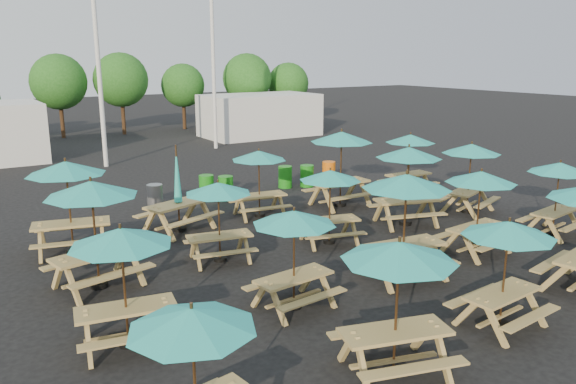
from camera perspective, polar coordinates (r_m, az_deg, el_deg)
ground at (r=15.52m, az=2.98°, el=-5.06°), size 120.00×120.00×0.00m
picnic_unit_0 at (r=7.17m, az=-9.70°, el=-13.57°), size 1.88×1.88×2.03m
picnic_unit_1 at (r=9.95m, az=-16.58°, el=-5.19°), size 2.05×2.05×2.19m
picnic_unit_2 at (r=12.63m, az=-19.31°, el=-0.41°), size 2.34×2.34×2.44m
picnic_unit_3 at (r=15.18m, az=-21.60°, el=1.68°), size 2.37×2.37×2.43m
picnic_unit_4 at (r=8.86m, az=11.19°, el=-6.86°), size 2.25×2.25×2.25m
picnic_unit_5 at (r=11.02m, az=0.62°, el=-3.32°), size 1.83×1.83×2.07m
picnic_unit_6 at (r=13.70m, az=-7.10°, el=-0.16°), size 1.93×1.93×2.03m
picnic_unit_7 at (r=16.47m, az=-11.10°, el=-0.41°), size 2.43×2.28×2.54m
picnic_unit_8 at (r=11.00m, az=21.46°, el=-4.22°), size 1.82×1.82×2.09m
picnic_unit_9 at (r=12.73m, az=11.92°, el=0.30°), size 2.22×2.22×2.47m
picnic_unit_10 at (r=14.96m, az=4.30°, el=1.17°), size 2.03×2.03×2.05m
picnic_unit_11 at (r=17.50m, az=-2.98°, el=3.27°), size 1.97×1.97×2.13m
picnic_unit_13 at (r=14.93m, az=18.99°, el=0.87°), size 1.92×1.92×2.19m
picnic_unit_14 at (r=16.92m, az=12.15°, el=3.39°), size 2.42×2.42×2.40m
picnic_unit_15 at (r=18.74m, az=5.45°, el=5.06°), size 2.07×2.07×2.56m
picnic_unit_17 at (r=17.38m, az=25.86°, el=1.77°), size 1.93×1.93×2.12m
picnic_unit_18 at (r=18.83m, az=18.11°, el=3.73°), size 2.33×2.33×2.28m
picnic_unit_19 at (r=20.98m, az=12.31°, el=4.91°), size 1.83×1.83×2.21m
waste_bin_0 at (r=19.11m, az=-13.36°, el=-0.49°), size 0.52×0.52×0.84m
waste_bin_1 at (r=20.25m, az=-8.28°, el=0.54°), size 0.52×0.52×0.84m
waste_bin_2 at (r=19.99m, az=-6.34°, el=0.42°), size 0.52×0.52×0.84m
waste_bin_3 at (r=21.66m, az=-0.29°, el=1.55°), size 0.52×0.52×0.84m
waste_bin_4 at (r=21.85m, az=1.94°, el=1.65°), size 0.52×0.52×0.84m
waste_bin_5 at (r=22.64m, az=4.16°, el=2.05°), size 0.52×0.52×0.84m
mast_0 at (r=26.78m, az=-18.94°, el=15.19°), size 0.20×0.20×12.00m
mast_1 at (r=30.86m, az=-7.68°, el=15.50°), size 0.20×0.20×12.00m
event_tent_1 at (r=35.77m, az=-2.89°, el=7.81°), size 7.00×4.00×2.60m
tree_3 at (r=37.32m, az=-22.29°, el=10.31°), size 3.36×3.36×5.09m
tree_4 at (r=37.71m, az=-16.63°, el=10.86°), size 3.41×3.41×5.17m
tree_5 at (r=39.54m, az=-10.63°, el=10.59°), size 2.94×2.94×4.45m
tree_6 at (r=39.61m, az=-4.18°, el=11.45°), size 3.38×3.38×5.13m
tree_7 at (r=41.37m, az=0.02°, el=10.98°), size 2.95×2.95×4.48m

